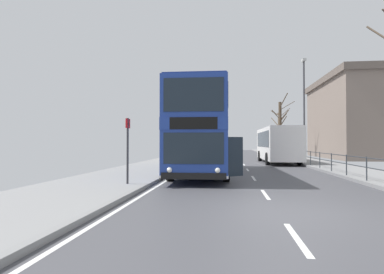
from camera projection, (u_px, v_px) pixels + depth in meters
The scene contains 8 objects.
ground at pixel (248, 209), 7.85m from camera, with size 15.80×140.00×0.20m.
double_decker_bus_main at pixel (203, 132), 17.52m from camera, with size 3.44×11.65×4.42m.
background_bus_far_lane at pixel (277, 144), 26.85m from camera, with size 2.73×9.28×2.95m.
pedestrian_railing_far_kerb at pixel (303, 154), 24.09m from camera, with size 0.05×31.33×0.98m.
bus_stop_sign_near at pixel (128, 143), 12.00m from camera, with size 0.08×0.44×2.49m.
street_lamp_far_side at pixel (304, 103), 25.36m from camera, with size 0.28×0.60×8.30m.
bare_tree_far_00 at pixel (280, 134), 45.57m from camera, with size 2.31×1.97×5.95m.
bare_tree_far_02 at pixel (280, 127), 39.47m from camera, with size 2.88×2.70×7.60m.
Camera 1 is at (-1.19, -7.99, 1.68)m, focal length 29.62 mm.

